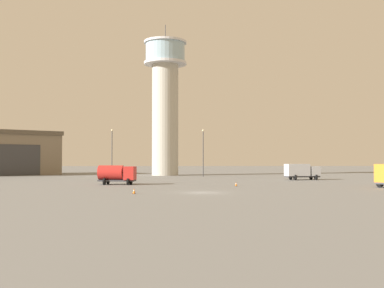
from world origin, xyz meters
TOP-DOWN VIEW (x-y plane):
  - ground_plane at (0.00, 0.00)m, footprint 400.00×400.00m
  - control_tower at (-5.81, 57.12)m, footprint 10.10×10.10m
  - hangar at (-46.12, 62.02)m, footprint 30.70×29.24m
  - truck_box_silver at (20.11, 32.43)m, footprint 6.63×3.77m
  - truck_fuel_tanker_red at (-12.16, 17.39)m, footprint 5.80×3.52m
  - light_post_west at (2.71, 48.37)m, footprint 0.44×0.44m
  - light_post_east at (-17.13, 48.51)m, footprint 0.44×0.44m
  - traffic_cone_near_left at (5.48, 12.85)m, footprint 0.36×0.36m
  - traffic_cone_near_right at (-7.80, -1.75)m, footprint 0.36×0.36m

SIDE VIEW (x-z plane):
  - ground_plane at x=0.00m, z-range 0.00..0.00m
  - traffic_cone_near_left at x=5.48m, z-range 0.00..0.58m
  - traffic_cone_near_right at x=-7.80m, z-range 0.00..0.62m
  - truck_box_silver at x=20.11m, z-range 0.17..3.12m
  - truck_fuel_tanker_red at x=-12.16m, z-range 0.20..3.12m
  - hangar at x=-46.12m, z-range 0.02..10.65m
  - light_post_west at x=2.71m, z-range 0.86..11.19m
  - light_post_east at x=-17.13m, z-range 0.87..11.21m
  - control_tower at x=-5.81m, z-range 0.46..36.26m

